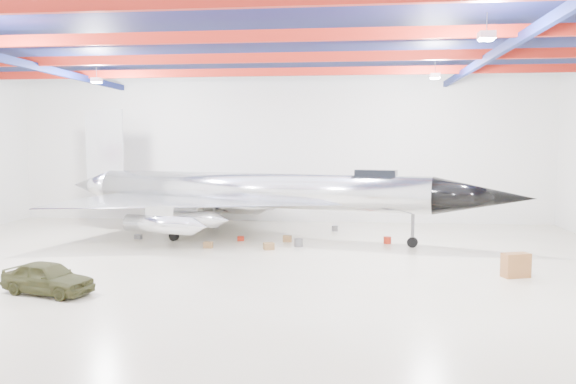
# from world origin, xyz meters

# --- Properties ---
(floor) EXTENTS (40.00, 40.00, 0.00)m
(floor) POSITION_xyz_m (0.00, 0.00, 0.00)
(floor) COLOR beige
(floor) RESTS_ON ground
(wall_back) EXTENTS (40.00, 0.00, 40.00)m
(wall_back) POSITION_xyz_m (0.00, 15.00, 5.50)
(wall_back) COLOR silver
(wall_back) RESTS_ON floor
(ceiling) EXTENTS (40.00, 40.00, 0.00)m
(ceiling) POSITION_xyz_m (0.00, 0.00, 11.00)
(ceiling) COLOR #0A0F38
(ceiling) RESTS_ON wall_back
(ceiling_structure) EXTENTS (39.50, 29.50, 1.08)m
(ceiling_structure) POSITION_xyz_m (0.00, 0.00, 10.32)
(ceiling_structure) COLOR maroon
(ceiling_structure) RESTS_ON ceiling
(jet_aircraft) EXTENTS (29.55, 20.60, 8.16)m
(jet_aircraft) POSITION_xyz_m (-0.57, 7.35, 2.68)
(jet_aircraft) COLOR silver
(jet_aircraft) RESTS_ON floor
(jeep) EXTENTS (4.06, 2.48, 1.29)m
(jeep) POSITION_xyz_m (-6.49, -6.41, 0.65)
(jeep) COLOR #35361B
(jeep) RESTS_ON floor
(desk) EXTENTS (1.30, 0.94, 1.08)m
(desk) POSITION_xyz_m (12.56, -1.60, 0.54)
(desk) COLOR brown
(desk) RESTS_ON floor
(crate_ply) EXTENTS (0.49, 0.40, 0.34)m
(crate_ply) POSITION_xyz_m (-2.66, 3.74, 0.17)
(crate_ply) COLOR olive
(crate_ply) RESTS_ON floor
(toolbox_red) EXTENTS (0.44, 0.37, 0.28)m
(toolbox_red) POSITION_xyz_m (-1.27, 6.23, 0.14)
(toolbox_red) COLOR #A52110
(toolbox_red) RESTS_ON floor
(engine_drum) EXTENTS (0.64, 0.64, 0.44)m
(engine_drum) POSITION_xyz_m (2.39, 4.71, 0.22)
(engine_drum) COLOR #59595B
(engine_drum) RESTS_ON floor
(parts_bin) EXTENTS (0.54, 0.44, 0.36)m
(parts_bin) POSITION_xyz_m (1.57, 6.21, 0.18)
(parts_bin) COLOR olive
(parts_bin) RESTS_ON floor
(crate_small) EXTENTS (0.44, 0.38, 0.28)m
(crate_small) POSITION_xyz_m (-7.69, 6.19, 0.14)
(crate_small) COLOR #59595B
(crate_small) RESTS_ON floor
(tool_chest) EXTENTS (0.58, 0.58, 0.41)m
(tool_chest) POSITION_xyz_m (7.50, 6.21, 0.20)
(tool_chest) COLOR #A52110
(tool_chest) RESTS_ON floor
(oil_barrel) EXTENTS (0.69, 0.63, 0.39)m
(oil_barrel) POSITION_xyz_m (0.82, 3.59, 0.19)
(oil_barrel) COLOR olive
(oil_barrel) RESTS_ON floor
(spares_box) EXTENTS (0.52, 0.52, 0.37)m
(spares_box) POSITION_xyz_m (4.31, 10.61, 0.18)
(spares_box) COLOR #59595B
(spares_box) RESTS_ON floor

